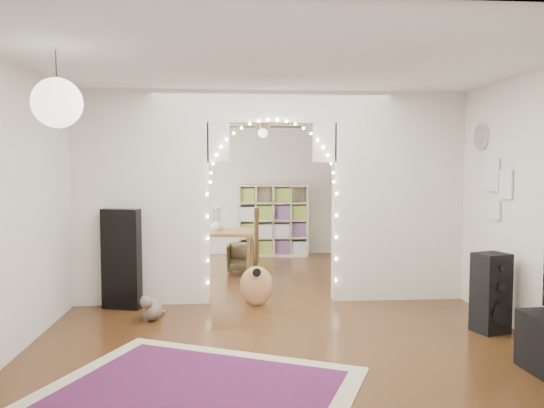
{
  "coord_description": "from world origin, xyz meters",
  "views": [
    {
      "loc": [
        -0.51,
        -6.79,
        1.74
      ],
      "look_at": [
        0.02,
        0.3,
        1.24
      ],
      "focal_mm": 35.0,
      "sensor_mm": 36.0,
      "label": 1
    }
  ],
  "objects": [
    {
      "name": "floor",
      "position": [
        0.0,
        0.0,
        0.0
      ],
      "size": [
        7.5,
        7.5,
        0.0
      ],
      "primitive_type": "plane",
      "color": "black",
      "rests_on": "ground"
    },
    {
      "name": "ceiling",
      "position": [
        0.0,
        0.0,
        2.7
      ],
      "size": [
        5.0,
        7.5,
        0.02
      ],
      "primitive_type": "cube",
      "color": "white",
      "rests_on": "wall_back"
    },
    {
      "name": "wall_back",
      "position": [
        0.0,
        3.75,
        1.35
      ],
      "size": [
        5.0,
        0.02,
        2.7
      ],
      "primitive_type": "cube",
      "color": "silver",
      "rests_on": "floor"
    },
    {
      "name": "wall_front",
      "position": [
        0.0,
        -3.75,
        1.35
      ],
      "size": [
        5.0,
        0.02,
        2.7
      ],
      "primitive_type": "cube",
      "color": "silver",
      "rests_on": "floor"
    },
    {
      "name": "wall_left",
      "position": [
        -2.5,
        0.0,
        1.35
      ],
      "size": [
        0.02,
        7.5,
        2.7
      ],
      "primitive_type": "cube",
      "color": "silver",
      "rests_on": "floor"
    },
    {
      "name": "wall_right",
      "position": [
        2.5,
        0.0,
        1.35
      ],
      "size": [
        0.02,
        7.5,
        2.7
      ],
      "primitive_type": "cube",
      "color": "silver",
      "rests_on": "floor"
    },
    {
      "name": "divider_wall",
      "position": [
        0.0,
        0.0,
        1.42
      ],
      "size": [
        5.0,
        0.2,
        2.7
      ],
      "color": "silver",
      "rests_on": "floor"
    },
    {
      "name": "fairy_lights",
      "position": [
        0.0,
        -0.13,
        1.55
      ],
      "size": [
        1.64,
        0.04,
        1.6
      ],
      "primitive_type": null,
      "color": "#FFEABF",
      "rests_on": "divider_wall"
    },
    {
      "name": "window",
      "position": [
        -2.47,
        1.8,
        1.5
      ],
      "size": [
        0.04,
        1.2,
        1.4
      ],
      "primitive_type": "cube",
      "color": "white",
      "rests_on": "wall_left"
    },
    {
      "name": "wall_clock",
      "position": [
        2.48,
        -0.6,
        2.1
      ],
      "size": [
        0.03,
        0.31,
        0.31
      ],
      "primitive_type": "cylinder",
      "rotation": [
        0.0,
        1.57,
        0.0
      ],
      "color": "white",
      "rests_on": "wall_right"
    },
    {
      "name": "picture_frames",
      "position": [
        2.48,
        -1.0,
        1.5
      ],
      "size": [
        0.02,
        0.5,
        0.7
      ],
      "primitive_type": null,
      "color": "white",
      "rests_on": "wall_right"
    },
    {
      "name": "paper_lantern",
      "position": [
        -1.9,
        -2.4,
        2.25
      ],
      "size": [
        0.4,
        0.4,
        0.4
      ],
      "primitive_type": "sphere",
      "color": "white",
      "rests_on": "ceiling"
    },
    {
      "name": "ceiling_fan",
      "position": [
        0.0,
        2.0,
        2.4
      ],
      "size": [
        1.1,
        1.1,
        0.3
      ],
      "primitive_type": null,
      "color": "#A97538",
      "rests_on": "ceiling"
    },
    {
      "name": "area_rug",
      "position": [
        -0.76,
        -2.73,
        0.01
      ],
      "size": [
        2.86,
        2.56,
        0.02
      ],
      "primitive_type": "cube",
      "rotation": [
        0.0,
        0.0,
        -0.42
      ],
      "color": "maroon",
      "rests_on": "floor"
    },
    {
      "name": "guitar_case",
      "position": [
        -1.87,
        -0.25,
        0.62
      ],
      "size": [
        0.49,
        0.27,
        1.23
      ],
      "primitive_type": "cube",
      "rotation": [
        0.0,
        0.0,
        -0.26
      ],
      "color": "black",
      "rests_on": "floor"
    },
    {
      "name": "acoustic_guitar",
      "position": [
        -0.21,
        -0.25,
        0.46
      ],
      "size": [
        0.44,
        0.26,
        1.04
      ],
      "rotation": [
        0.0,
        0.0,
        0.29
      ],
      "color": "#B57A48",
      "rests_on": "floor"
    },
    {
      "name": "tabby_cat",
      "position": [
        -1.43,
        -0.79,
        0.14
      ],
      "size": [
        0.31,
        0.5,
        0.33
      ],
      "rotation": [
        0.0,
        0.0,
        -0.34
      ],
      "color": "brown",
      "rests_on": "floor"
    },
    {
      "name": "floor_speaker",
      "position": [
        2.2,
        -1.49,
        0.42
      ],
      "size": [
        0.4,
        0.37,
        0.84
      ],
      "rotation": [
        0.0,
        0.0,
        0.32
      ],
      "color": "black",
      "rests_on": "floor"
    },
    {
      "name": "bookcase",
      "position": [
        0.29,
        3.5,
        0.7
      ],
      "size": [
        1.4,
        0.54,
        1.4
      ],
      "primitive_type": "cube",
      "rotation": [
        0.0,
        0.0,
        -0.14
      ],
      "color": "#C3AA8D",
      "rests_on": "floor"
    },
    {
      "name": "dining_table",
      "position": [
        -0.75,
        1.4,
        0.68
      ],
      "size": [
        1.29,
        0.93,
        0.76
      ],
      "rotation": [
        0.0,
        0.0,
        -0.12
      ],
      "color": "brown",
      "rests_on": "floor"
    },
    {
      "name": "flower_vase",
      "position": [
        -0.75,
        1.4,
        0.85
      ],
      "size": [
        0.2,
        0.2,
        0.19
      ],
      "primitive_type": "imported",
      "rotation": [
        0.0,
        0.0,
        -0.12
      ],
      "color": "white",
      "rests_on": "dining_table"
    },
    {
      "name": "dining_chair_left",
      "position": [
        -1.25,
        0.35,
        0.25
      ],
      "size": [
        0.7,
        0.71,
        0.51
      ],
      "primitive_type": "imported",
      "rotation": [
        0.0,
        0.0,
        -0.36
      ],
      "color": "#4A4025",
      "rests_on": "floor"
    },
    {
      "name": "dining_chair_right",
      "position": [
        -0.34,
        1.92,
        0.24
      ],
      "size": [
        0.53,
        0.54,
        0.48
      ],
      "primitive_type": "imported",
      "rotation": [
        0.0,
        0.0,
        -0.04
      ],
      "color": "#4A4025",
      "rests_on": "floor"
    }
  ]
}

